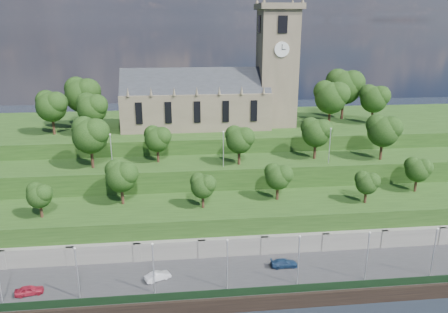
{
  "coord_description": "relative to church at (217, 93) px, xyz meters",
  "views": [
    {
      "loc": [
        -8.14,
        -49.78,
        37.8
      ],
      "look_at": [
        0.56,
        30.0,
        12.69
      ],
      "focal_mm": 35.0,
      "sensor_mm": 36.0,
      "label": 1
    }
  ],
  "objects": [
    {
      "name": "lamp_posts_upper",
      "position": [
        -0.79,
        -19.98,
        -6.53
      ],
      "size": [
        40.36,
        0.36,
        6.82
      ],
      "color": "#B2B2B7",
      "rests_on": "embankment_upper"
    },
    {
      "name": "car_middle",
      "position": [
        -12.49,
        -40.29,
        -19.91
      ],
      "size": [
        3.94,
        2.71,
        1.23
      ],
      "primitive_type": "imported",
      "rotation": [
        0.0,
        0.0,
        1.99
      ],
      "color": "silver",
      "rests_on": "promenade"
    },
    {
      "name": "promenade",
      "position": [
        -0.79,
        -39.98,
        -21.52
      ],
      "size": [
        160.0,
        12.0,
        2.0
      ],
      "primitive_type": "cube",
      "color": "#2D2D30",
      "rests_on": "ground"
    },
    {
      "name": "quay_wall",
      "position": [
        -0.79,
        -46.03,
        -21.42
      ],
      "size": [
        160.0,
        0.5,
        2.2
      ],
      "primitive_type": "cube",
      "color": "black",
      "rests_on": "ground"
    },
    {
      "name": "hilltop",
      "position": [
        -0.79,
        4.02,
        -15.02
      ],
      "size": [
        160.0,
        32.0,
        15.0
      ],
      "primitive_type": "cube",
      "color": "#204015",
      "rests_on": "ground"
    },
    {
      "name": "embankment_lower",
      "position": [
        -0.79,
        -27.98,
        -18.52
      ],
      "size": [
        160.0,
        12.0,
        8.0
      ],
      "primitive_type": "cube",
      "color": "#204015",
      "rests_on": "ground"
    },
    {
      "name": "embankment_upper",
      "position": [
        -0.79,
        -16.98,
        -16.52
      ],
      "size": [
        160.0,
        10.0,
        12.0
      ],
      "primitive_type": "cube",
      "color": "#204015",
      "rests_on": "ground"
    },
    {
      "name": "trees_upper",
      "position": [
        2.03,
        -17.93,
        -4.77
      ],
      "size": [
        61.25,
        8.33,
        9.45
      ],
      "color": "#341D14",
      "rests_on": "embankment_upper"
    },
    {
      "name": "trees_hilltop",
      "position": [
        3.23,
        -0.55,
        -0.41
      ],
      "size": [
        76.77,
        16.95,
        11.92
      ],
      "color": "#341D14",
      "rests_on": "hilltop"
    },
    {
      "name": "church",
      "position": [
        0.0,
        0.0,
        0.0
      ],
      "size": [
        38.6,
        12.35,
        27.6
      ],
      "color": "#695D49",
      "rests_on": "hilltop"
    },
    {
      "name": "car_right",
      "position": [
        6.44,
        -38.81,
        -19.92
      ],
      "size": [
        4.13,
        1.69,
        1.2
      ],
      "primitive_type": "imported",
      "rotation": [
        0.0,
        0.0,
        1.57
      ],
      "color": "navy",
      "rests_on": "promenade"
    },
    {
      "name": "lamp_posts_promenade",
      "position": [
        -2.79,
        -43.48,
        -16.06
      ],
      "size": [
        60.36,
        0.36,
        7.7
      ],
      "color": "#B2B2B7",
      "rests_on": "promenade"
    },
    {
      "name": "trees_lower",
      "position": [
        -0.22,
        -27.48,
        -10.05
      ],
      "size": [
        68.94,
        8.51,
        7.72
      ],
      "color": "#341D14",
      "rests_on": "embankment_lower"
    },
    {
      "name": "car_left",
      "position": [
        -29.78,
        -41.92,
        -19.89
      ],
      "size": [
        3.91,
        2.17,
        1.26
      ],
      "primitive_type": "imported",
      "rotation": [
        0.0,
        0.0,
        1.76
      ],
      "color": "#A31B2F",
      "rests_on": "promenade"
    },
    {
      "name": "ground",
      "position": [
        -0.79,
        -45.98,
        -22.52
      ],
      "size": [
        320.0,
        320.0,
        0.0
      ],
      "primitive_type": "plane",
      "color": "black",
      "rests_on": "ground"
    },
    {
      "name": "retaining_wall",
      "position": [
        -0.79,
        -34.01,
        -20.02
      ],
      "size": [
        160.0,
        2.1,
        5.0
      ],
      "color": "slate",
      "rests_on": "ground"
    },
    {
      "name": "fence",
      "position": [
        -0.79,
        -45.38,
        -19.92
      ],
      "size": [
        160.0,
        0.1,
        1.2
      ],
      "primitive_type": "cube",
      "color": "black",
      "rests_on": "promenade"
    }
  ]
}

